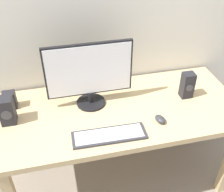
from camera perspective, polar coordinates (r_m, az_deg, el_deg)
The scene contains 8 objects.
ground_plane at distance 2.52m, azimuth 1.29°, elevation -16.22°, with size 6.00×6.00×0.00m, color gray.
desk at distance 2.02m, azimuth 1.55°, elevation -4.49°, with size 1.74×0.77×0.77m.
monitor at distance 1.88m, azimuth -4.70°, elevation 4.64°, with size 0.59×0.21×0.47m.
keyboard_primary at distance 1.75m, azimuth -0.59°, elevation -8.06°, with size 0.47×0.16×0.02m.
mouse at distance 1.87m, azimuth 9.88°, elevation -4.71°, with size 0.06×0.09×0.04m, color #333338.
speaker_right at distance 2.09m, azimuth 15.19°, elevation 2.16°, with size 0.08×0.08×0.20m.
speaker_left at distance 1.92m, azimuth -20.77°, elevation -2.80°, with size 0.10×0.10×0.19m.
audio_controller at distance 2.07m, azimuth -20.23°, elevation -0.76°, with size 0.09×0.08×0.12m.
Camera 1 is at (-0.40, -1.46, 2.01)m, focal length 44.55 mm.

